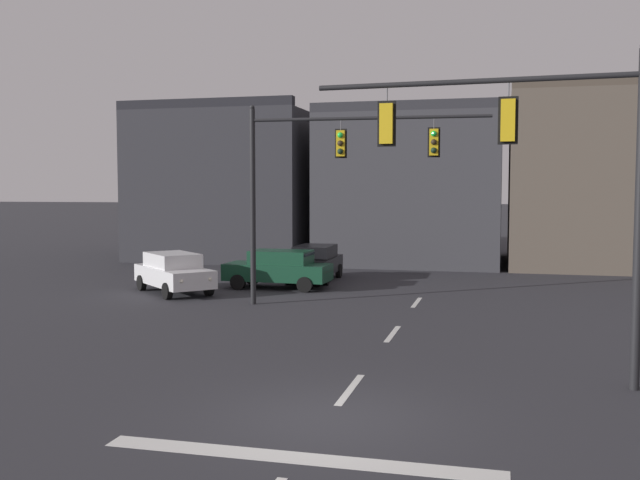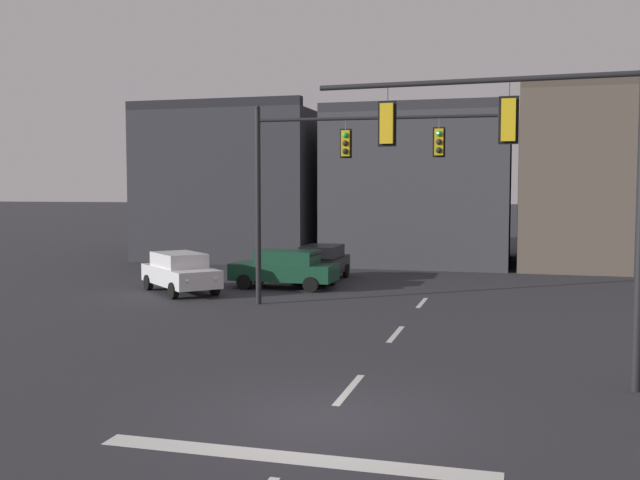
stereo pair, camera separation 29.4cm
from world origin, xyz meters
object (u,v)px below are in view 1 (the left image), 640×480
Objects in this scene: signal_mast_near_side at (541,160)px; car_lot_middle at (174,272)px; signal_mast_far_side at (319,168)px; car_lot_nearside at (279,268)px; car_lot_farside at (315,262)px.

signal_mast_near_side reaches higher than car_lot_middle.
signal_mast_near_side is at bearing -50.82° from signal_mast_far_side.
signal_mast_far_side is (-7.09, 8.70, 0.13)m from signal_mast_near_side.
car_lot_middle is (-13.58, 10.51, -3.93)m from signal_mast_near_side.
signal_mast_near_side reaches higher than car_lot_nearside.
signal_mast_near_side is 16.68m from car_lot_nearside.
car_lot_farside is at bearing 49.22° from car_lot_middle.
signal_mast_far_side is at bearing -55.92° from car_lot_nearside.
car_lot_nearside and car_lot_farside have the same top height.
signal_mast_far_side is 7.87m from car_lot_middle.
car_lot_middle is at bearing -147.70° from car_lot_nearside.
car_lot_farside is at bearing 119.95° from signal_mast_near_side.
car_lot_farside is (0.82, 2.90, 0.00)m from car_lot_nearside.
signal_mast_near_side is at bearing -60.05° from car_lot_farside.
car_lot_farside is at bearing 105.73° from signal_mast_far_side.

